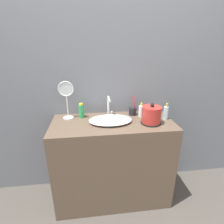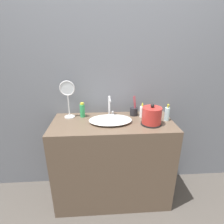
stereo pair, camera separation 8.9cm
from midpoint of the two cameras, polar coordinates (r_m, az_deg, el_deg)
The scene contains 11 objects.
ground_plane at distance 2.01m, azimuth -0.20°, elevation -30.43°, with size 12.00×12.00×0.00m, color #47423D.
wall_back at distance 1.80m, azimuth -2.37°, elevation 12.32°, with size 6.00×0.04×2.60m.
vanity_counter at distance 1.88m, azimuth -1.20°, elevation -15.74°, with size 1.15×0.51×0.89m.
sink_basin at distance 1.64m, azimuth -2.06°, elevation -2.64°, with size 0.40×0.27×0.05m.
faucet at distance 1.75m, azimuth -2.43°, elevation 2.28°, with size 0.06×0.16×0.20m.
electric_kettle at distance 1.63m, azimuth 11.21°, elevation -1.19°, with size 0.19×0.19×0.20m.
toothbrush_cup at distance 1.81m, azimuth 5.38°, elevation 0.38°, with size 0.08×0.08×0.22m.
lotion_bottle at distance 1.75m, azimuth 15.74°, elevation -0.27°, with size 0.05×0.05×0.17m.
shampoo_bottle at distance 1.76m, azimuth -11.40°, elevation 0.35°, with size 0.05×0.05×0.15m.
mouthwash_bottle at distance 1.77m, azimuth 8.02°, elevation 0.39°, with size 0.05×0.05×0.16m.
vanity_mirror at distance 1.73m, azimuth -16.06°, elevation 4.74°, with size 0.15×0.10×0.37m.
Camera 1 is at (-0.20, -1.24, 1.57)m, focal length 28.00 mm.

